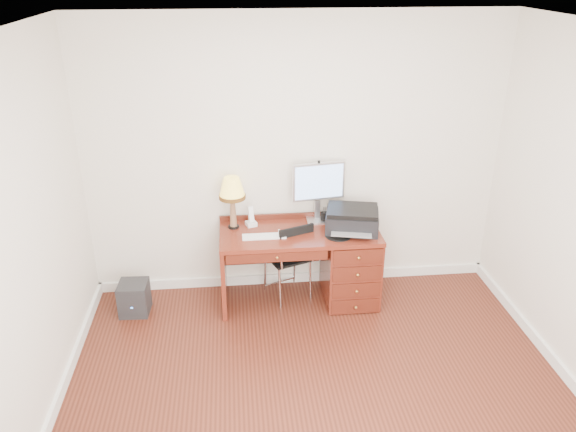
{
  "coord_description": "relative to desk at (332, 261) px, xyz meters",
  "views": [
    {
      "loc": [
        -0.59,
        -3.3,
        3.08
      ],
      "look_at": [
        -0.13,
        1.2,
        1.01
      ],
      "focal_mm": 35.0,
      "sensor_mm": 36.0,
      "label": 1
    }
  ],
  "objects": [
    {
      "name": "desk",
      "position": [
        0.0,
        0.0,
        0.0
      ],
      "size": [
        1.5,
        0.67,
        0.75
      ],
      "color": "maroon",
      "rests_on": "ground"
    },
    {
      "name": "phone",
      "position": [
        -0.77,
        0.17,
        0.4
      ],
      "size": [
        0.12,
        0.12,
        0.2
      ],
      "rotation": [
        0.0,
        0.0,
        0.33
      ],
      "color": "white",
      "rests_on": "desk"
    },
    {
      "name": "leg_lamp",
      "position": [
        -0.94,
        0.14,
        0.71
      ],
      "size": [
        0.25,
        0.25,
        0.51
      ],
      "color": "black",
      "rests_on": "desk"
    },
    {
      "name": "room_shell",
      "position": [
        -0.32,
        -0.77,
        -0.36
      ],
      "size": [
        4.0,
        4.0,
        4.0
      ],
      "color": "silver",
      "rests_on": "ground"
    },
    {
      "name": "equipment_box",
      "position": [
        -1.91,
        -0.07,
        -0.26
      ],
      "size": [
        0.28,
        0.28,
        0.31
      ],
      "primitive_type": "cube",
      "rotation": [
        0.0,
        0.0,
        -0.05
      ],
      "color": "black",
      "rests_on": "ground"
    },
    {
      "name": "printer",
      "position": [
        0.17,
        -0.01,
        0.44
      ],
      "size": [
        0.56,
        0.48,
        0.22
      ],
      "rotation": [
        0.0,
        0.0,
        -0.23
      ],
      "color": "black",
      "rests_on": "desk"
    },
    {
      "name": "keyboard",
      "position": [
        -0.66,
        -0.09,
        0.34
      ],
      "size": [
        0.4,
        0.12,
        0.02
      ],
      "primitive_type": "cube",
      "rotation": [
        0.0,
        0.0,
        0.0
      ],
      "color": "white",
      "rests_on": "desk"
    },
    {
      "name": "mouse_pad",
      "position": [
        0.02,
        -0.14,
        0.35
      ],
      "size": [
        0.24,
        0.24,
        0.05
      ],
      "color": "black",
      "rests_on": "desk"
    },
    {
      "name": "monitor",
      "position": [
        -0.11,
        0.23,
        0.71
      ],
      "size": [
        0.51,
        0.2,
        0.59
      ],
      "rotation": [
        0.0,
        0.0,
        0.15
      ],
      "color": "silver",
      "rests_on": "desk"
    },
    {
      "name": "chair",
      "position": [
        -0.43,
        0.03,
        0.09
      ],
      "size": [
        0.51,
        0.51,
        0.83
      ],
      "rotation": [
        0.0,
        0.0,
        0.37
      ],
      "color": "black",
      "rests_on": "ground"
    },
    {
      "name": "ground",
      "position": [
        -0.32,
        -1.4,
        -0.41
      ],
      "size": [
        4.0,
        4.0,
        0.0
      ],
      "primitive_type": "plane",
      "color": "#3F170E",
      "rests_on": "ground"
    },
    {
      "name": "pen_cup",
      "position": [
        -0.06,
        0.19,
        0.39
      ],
      "size": [
        0.08,
        0.08,
        0.1
      ],
      "primitive_type": "cylinder",
      "color": "black",
      "rests_on": "desk"
    }
  ]
}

